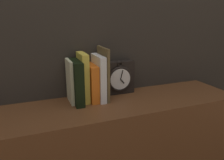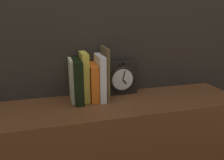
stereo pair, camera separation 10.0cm
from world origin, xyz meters
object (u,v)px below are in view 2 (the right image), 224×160
at_px(book_slot2_yellow, 84,77).
at_px(book_slot3_orange, 93,82).
at_px(clock, 121,78).
at_px(book_slot0_cream, 71,80).
at_px(book_slot5_brown, 105,73).
at_px(book_slot1_black, 77,81).
at_px(book_slot4_white, 100,77).

xyz_separation_m(book_slot2_yellow, book_slot3_orange, (0.04, -0.01, -0.03)).
distance_m(clock, book_slot0_cream, 0.26).
bearing_deg(book_slot2_yellow, book_slot5_brown, -6.05).
xyz_separation_m(clock, book_slot1_black, (-0.23, -0.05, 0.02)).
distance_m(book_slot0_cream, book_slot3_orange, 0.10).
xyz_separation_m(book_slot0_cream, book_slot4_white, (0.14, -0.02, 0.01)).
height_order(book_slot3_orange, book_slot5_brown, book_slot5_brown).
height_order(book_slot0_cream, book_slot1_black, book_slot0_cream).
relative_size(book_slot0_cream, book_slot2_yellow, 0.88).
bearing_deg(book_slot3_orange, book_slot0_cream, 173.93).
height_order(book_slot1_black, book_slot2_yellow, book_slot2_yellow).
height_order(book_slot1_black, book_slot5_brown, book_slot5_brown).
xyz_separation_m(book_slot2_yellow, book_slot4_white, (0.07, -0.01, -0.01)).
bearing_deg(book_slot5_brown, book_slot4_white, -177.57).
xyz_separation_m(book_slot0_cream, book_slot3_orange, (0.10, -0.01, -0.01)).
distance_m(book_slot0_cream, book_slot1_black, 0.03).
distance_m(clock, book_slot3_orange, 0.16).
distance_m(clock, book_slot1_black, 0.24).
distance_m(book_slot1_black, book_slot2_yellow, 0.04).
distance_m(book_slot1_black, book_slot3_orange, 0.08).
height_order(clock, book_slot1_black, book_slot1_black).
bearing_deg(book_slot5_brown, book_slot2_yellow, 173.95).
distance_m(clock, book_slot4_white, 0.13).
bearing_deg(book_slot0_cream, book_slot5_brown, -5.01).
distance_m(book_slot3_orange, book_slot4_white, 0.04).
relative_size(clock, book_slot2_yellow, 0.77).
bearing_deg(book_slot1_black, book_slot3_orange, 6.14).
bearing_deg(clock, book_slot2_yellow, -170.53).
bearing_deg(book_slot4_white, clock, 20.08).
height_order(clock, book_slot5_brown, book_slot5_brown).
relative_size(book_slot0_cream, book_slot1_black, 1.01).
bearing_deg(book_slot4_white, book_slot5_brown, 2.43).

